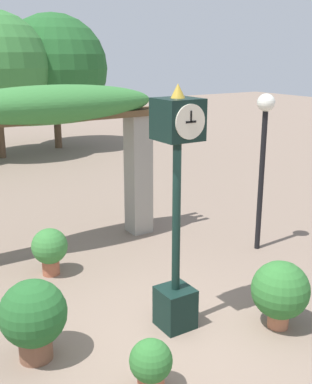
{
  "coord_description": "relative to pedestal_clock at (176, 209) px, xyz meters",
  "views": [
    {
      "loc": [
        -3.01,
        -4.61,
        3.68
      ],
      "look_at": [
        0.35,
        0.76,
        1.82
      ],
      "focal_mm": 45.0,
      "sensor_mm": 36.0,
      "label": 1
    }
  ],
  "objects": [
    {
      "name": "potted_plant_far_left",
      "position": [
        -0.89,
        2.47,
        -1.23
      ],
      "size": [
        0.61,
        0.61,
        0.82
      ],
      "color": "#9E563D",
      "rests_on": "ground"
    },
    {
      "name": "potted_plant_far_right",
      "position": [
        -1.88,
        0.31,
        -1.13
      ],
      "size": [
        0.83,
        0.83,
        1.05
      ],
      "color": "brown",
      "rests_on": "ground"
    },
    {
      "name": "pedestal_clock",
      "position": [
        0.0,
        0.0,
        0.0
      ],
      "size": [
        0.51,
        0.56,
        3.31
      ],
      "color": "black",
      "rests_on": "ground"
    },
    {
      "name": "potted_plant_near_left",
      "position": [
        -0.99,
        -0.97,
        -1.36
      ],
      "size": [
        0.49,
        0.49,
        0.64
      ],
      "color": "#9E563D",
      "rests_on": "ground"
    },
    {
      "name": "potted_plant_near_right",
      "position": [
        1.2,
        -0.77,
        -1.17
      ],
      "size": [
        0.8,
        0.8,
        0.96
      ],
      "color": "#B26B4C",
      "rests_on": "ground"
    },
    {
      "name": "pergola",
      "position": [
        -0.35,
        3.46,
        0.68
      ],
      "size": [
        4.6,
        1.04,
        3.11
      ],
      "color": "gray",
      "rests_on": "ground"
    },
    {
      "name": "lamp_post",
      "position": [
        2.91,
        1.43,
        0.43
      ],
      "size": [
        0.32,
        0.32,
        2.96
      ],
      "color": "black",
      "rests_on": "ground"
    },
    {
      "name": "ground_plane",
      "position": [
        -0.35,
        -0.26,
        -1.71
      ],
      "size": [
        60.0,
        60.0,
        0.0
      ],
      "primitive_type": "plane",
      "color": "#7F6B5B"
    }
  ]
}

